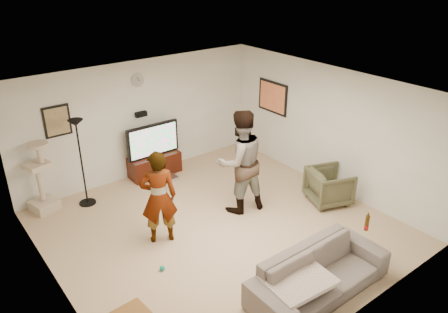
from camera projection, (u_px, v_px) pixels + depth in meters
floor at (219, 228)px, 7.77m from camera, size 5.50×5.50×0.02m
ceiling at (218, 91)px, 6.71m from camera, size 5.50×5.50×0.02m
wall_back at (140, 119)px, 9.21m from camera, size 5.50×0.04×2.50m
wall_front at (355, 244)px, 5.27m from camera, size 5.50×0.04×2.50m
wall_left at (51, 221)px, 5.72m from camera, size 0.04×5.50×2.50m
wall_right at (328, 128)px, 8.76m from camera, size 0.04×5.50×2.50m
wall_clock at (137, 80)px, 8.83m from camera, size 0.26×0.04×0.26m
wall_speaker at (141, 114)px, 9.11m from camera, size 0.25×0.10×0.10m
picture_back at (57, 121)px, 8.11m from camera, size 0.42×0.03×0.52m
picture_right at (273, 97)px, 9.79m from camera, size 0.03×0.78×0.62m
tv_stand at (155, 165)px, 9.54m from camera, size 1.12×0.45×0.47m
console_box at (168, 179)px, 9.38m from camera, size 0.40×0.30×0.07m
tv at (153, 140)px, 9.29m from camera, size 1.19×0.08×0.70m
tv_screen at (154, 141)px, 9.26m from camera, size 1.09×0.01×0.62m
floor_lamp at (82, 164)px, 8.17m from camera, size 0.32×0.32×1.72m
cat_tree at (39, 177)px, 8.02m from camera, size 0.54×0.54×1.38m
person_left at (159, 197)px, 7.11m from camera, size 0.71×0.60×1.65m
person_right at (240, 162)px, 7.94m from camera, size 1.08×0.91×1.98m
sofa at (319, 274)px, 6.18m from camera, size 2.18×0.85×0.64m
throw_blanket at (298, 280)px, 5.89m from camera, size 0.95×0.76×0.06m
beer_bottle at (367, 223)px, 6.54m from camera, size 0.06×0.06×0.25m
armchair at (329, 186)px, 8.44m from camera, size 0.97×0.96×0.69m
toy_ball at (162, 268)px, 6.71m from camera, size 0.08×0.08×0.08m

